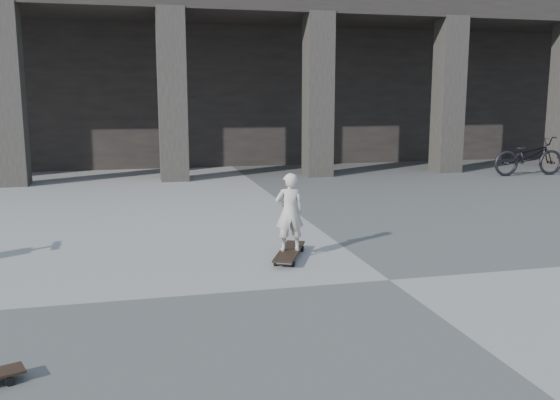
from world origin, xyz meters
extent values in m
plane|color=#4C4C4A|center=(0.00, 0.00, 0.00)|extent=(90.00, 90.00, 0.00)
cube|color=black|center=(0.00, 14.00, 3.00)|extent=(28.00, 6.00, 6.00)
cube|color=black|center=(0.00, 9.60, 4.20)|extent=(28.00, 2.80, 0.50)
cube|color=#2B2923|center=(-5.36, 8.50, 2.00)|extent=(0.65, 0.65, 4.00)
cube|color=#2B2923|center=(-1.79, 8.50, 2.00)|extent=(0.65, 0.65, 4.00)
cube|color=#2B2923|center=(1.79, 8.50, 2.00)|extent=(0.65, 0.65, 4.00)
cube|color=#2B2923|center=(5.36, 8.50, 2.00)|extent=(0.65, 0.65, 4.00)
cube|color=black|center=(-0.85, 1.11, 0.09)|extent=(0.64, 1.04, 0.02)
cube|color=#B2B2B7|center=(-0.70, 1.44, 0.05)|extent=(0.22, 0.14, 0.03)
cube|color=#B2B2B7|center=(-0.99, 0.78, 0.05)|extent=(0.22, 0.14, 0.03)
cylinder|color=black|center=(-0.80, 1.48, 0.04)|extent=(0.06, 0.08, 0.08)
cylinder|color=black|center=(-0.60, 1.39, 0.04)|extent=(0.06, 0.08, 0.08)
cylinder|color=black|center=(-1.09, 0.82, 0.04)|extent=(0.06, 0.08, 0.08)
cylinder|color=black|center=(-0.89, 0.74, 0.04)|extent=(0.06, 0.08, 0.08)
cube|color=#B2B2B7|center=(-3.58, -1.54, 0.04)|extent=(0.10, 0.17, 0.03)
cylinder|color=black|center=(-3.61, -1.47, 0.03)|extent=(0.07, 0.05, 0.06)
cylinder|color=black|center=(-3.55, -1.62, 0.03)|extent=(0.07, 0.05, 0.06)
imported|color=beige|center=(-0.85, 1.11, 0.59)|extent=(0.36, 0.24, 0.96)
imported|color=black|center=(7.01, 7.30, 0.50)|extent=(1.91, 0.72, 0.99)
camera|label=1|loc=(-2.62, -5.77, 1.98)|focal=38.00mm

